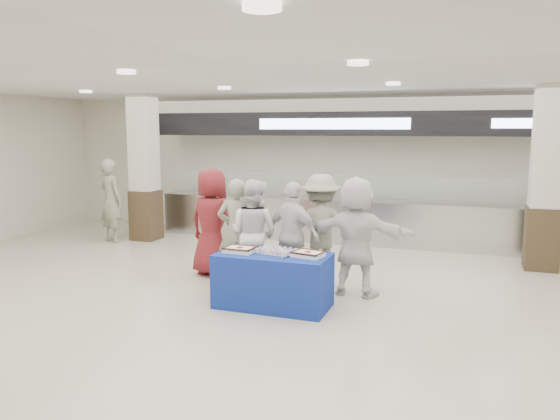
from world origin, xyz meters
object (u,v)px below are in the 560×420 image
at_px(sheet_cake_right, 308,253).
at_px(chef_tall, 254,233).
at_px(cupcake_tray, 277,251).
at_px(soldier_b, 320,229).
at_px(soldier_bg, 111,200).
at_px(sheet_cake_left, 240,249).
at_px(civilian_white, 357,236).
at_px(civilian_maroon, 212,222).
at_px(display_table, 273,280).
at_px(soldier_a, 237,231).
at_px(chef_short, 293,236).

xyz_separation_m(sheet_cake_right, chef_tall, (-1.12, 0.86, 0.05)).
bearing_deg(cupcake_tray, soldier_b, 79.41).
bearing_deg(cupcake_tray, sheet_cake_right, -2.99).
distance_m(sheet_cake_right, soldier_bg, 6.11).
xyz_separation_m(sheet_cake_left, soldier_b, (0.77, 1.46, 0.08)).
bearing_deg(civilian_white, civilian_maroon, -1.49).
height_order(display_table, civilian_maroon, civilian_maroon).
height_order(display_table, civilian_white, civilian_white).
bearing_deg(soldier_b, civilian_maroon, -15.02).
bearing_deg(chef_tall, sheet_cake_right, 155.50).
height_order(sheet_cake_left, soldier_a, soldier_a).
bearing_deg(display_table, sheet_cake_right, 1.86).
distance_m(civilian_white, soldier_bg, 6.17).
xyz_separation_m(sheet_cake_left, sheet_cake_right, (0.97, 0.05, -0.00)).
distance_m(display_table, civilian_maroon, 2.04).
xyz_separation_m(cupcake_tray, soldier_b, (0.26, 1.39, 0.09)).
distance_m(display_table, chef_tall, 1.17).
bearing_deg(chef_tall, soldier_b, -136.47).
height_order(display_table, soldier_b, soldier_b).
distance_m(sheet_cake_left, sheet_cake_right, 0.97).
distance_m(sheet_cake_right, civilian_maroon, 2.38).
bearing_deg(sheet_cake_right, soldier_bg, 150.37).
distance_m(civilian_maroon, soldier_b, 1.84).
distance_m(sheet_cake_left, civilian_maroon, 1.67).
relative_size(cupcake_tray, soldier_bg, 0.29).
relative_size(display_table, chef_short, 0.94).
distance_m(sheet_cake_right, soldier_b, 1.43).
relative_size(sheet_cake_right, soldier_a, 0.27).
bearing_deg(sheet_cake_right, cupcake_tray, 177.01).
bearing_deg(display_table, cupcake_tray, 38.45).
bearing_deg(civilian_maroon, civilian_white, -175.25).
bearing_deg(soldier_a, civilian_white, 160.58).
bearing_deg(cupcake_tray, civilian_maroon, 142.17).
bearing_deg(soldier_b, display_table, 57.82).
height_order(sheet_cake_right, civilian_white, civilian_white).
relative_size(civilian_white, soldier_bg, 0.98).
relative_size(sheet_cake_right, civilian_white, 0.25).
xyz_separation_m(display_table, chef_tall, (-0.63, 0.87, 0.47)).
bearing_deg(sheet_cake_right, display_table, -179.09).
xyz_separation_m(cupcake_tray, chef_tall, (-0.67, 0.83, 0.05)).
height_order(chef_short, soldier_bg, soldier_bg).
relative_size(soldier_a, soldier_b, 0.96).
bearing_deg(cupcake_tray, soldier_a, 136.86).
distance_m(civilian_maroon, civilian_white, 2.53).
distance_m(sheet_cake_right, soldier_a, 1.75).
relative_size(sheet_cake_left, chef_short, 0.25).
height_order(chef_short, civilian_white, civilian_white).
distance_m(chef_short, civilian_white, 0.99).
distance_m(chef_tall, civilian_white, 1.61).
relative_size(soldier_b, civilian_white, 0.98).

